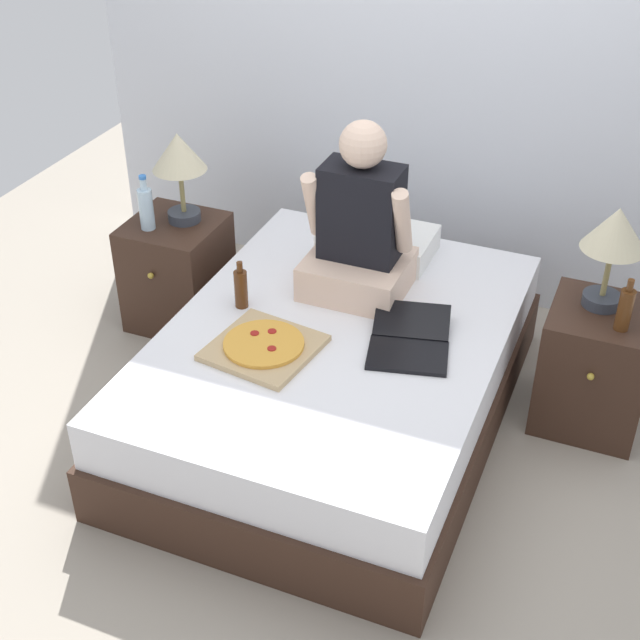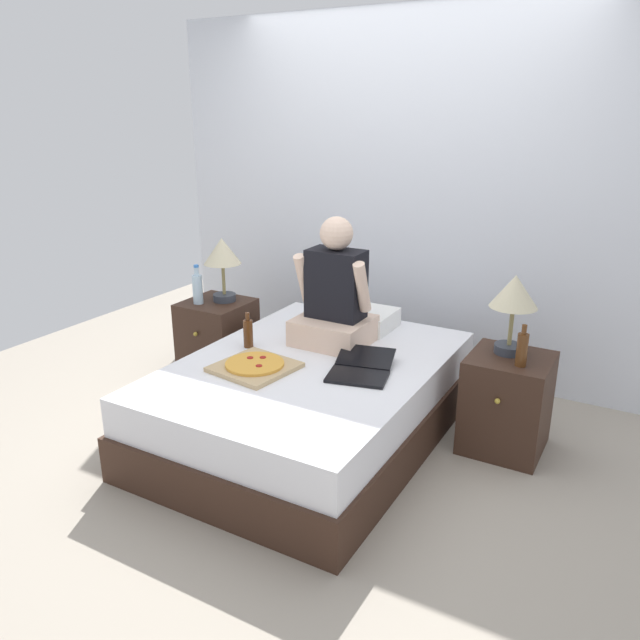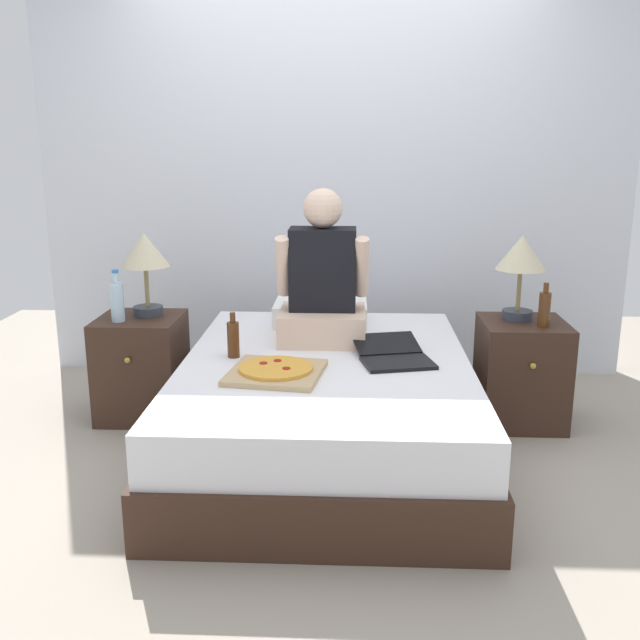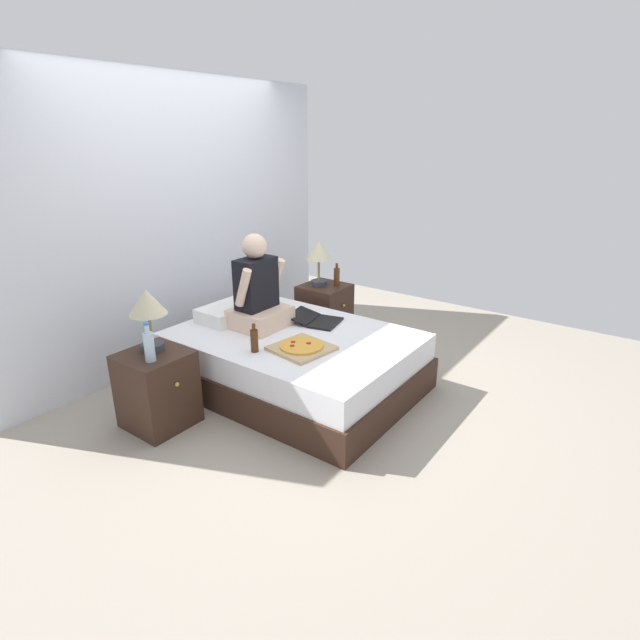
% 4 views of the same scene
% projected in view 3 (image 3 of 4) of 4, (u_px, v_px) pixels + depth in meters
% --- Properties ---
extents(ground_plane, '(5.70, 5.70, 0.00)m').
position_uv_depth(ground_plane, '(326.00, 451.00, 3.51)').
color(ground_plane, '#9E9384').
extents(wall_back, '(3.70, 0.12, 2.50)m').
position_uv_depth(wall_back, '(334.00, 179.00, 4.48)').
color(wall_back, silver).
rests_on(wall_back, ground).
extents(bed, '(1.40, 1.93, 0.48)m').
position_uv_depth(bed, '(326.00, 407.00, 3.45)').
color(bed, '#382319').
rests_on(bed, ground).
extents(nightstand_left, '(0.44, 0.47, 0.56)m').
position_uv_depth(nightstand_left, '(142.00, 367.00, 3.91)').
color(nightstand_left, '#382319').
rests_on(nightstand_left, ground).
extents(lamp_on_left_nightstand, '(0.26, 0.26, 0.45)m').
position_uv_depth(lamp_on_left_nightstand, '(145.00, 256.00, 3.81)').
color(lamp_on_left_nightstand, '#333842').
rests_on(lamp_on_left_nightstand, nightstand_left).
extents(water_bottle, '(0.07, 0.07, 0.28)m').
position_uv_depth(water_bottle, '(117.00, 301.00, 3.73)').
color(water_bottle, silver).
rests_on(water_bottle, nightstand_left).
extents(nightstand_right, '(0.44, 0.47, 0.56)m').
position_uv_depth(nightstand_right, '(521.00, 372.00, 3.82)').
color(nightstand_right, '#382319').
rests_on(nightstand_right, ground).
extents(lamp_on_right_nightstand, '(0.26, 0.26, 0.45)m').
position_uv_depth(lamp_on_right_nightstand, '(521.00, 259.00, 3.72)').
color(lamp_on_right_nightstand, '#333842').
rests_on(lamp_on_right_nightstand, nightstand_right).
extents(beer_bottle, '(0.06, 0.06, 0.23)m').
position_uv_depth(beer_bottle, '(544.00, 309.00, 3.62)').
color(beer_bottle, '#512D14').
rests_on(beer_bottle, nightstand_right).
extents(pillow, '(0.52, 0.34, 0.12)m').
position_uv_depth(pillow, '(321.00, 313.00, 4.04)').
color(pillow, white).
rests_on(pillow, bed).
extents(person_seated, '(0.47, 0.40, 0.78)m').
position_uv_depth(person_seated, '(323.00, 285.00, 3.66)').
color(person_seated, beige).
rests_on(person_seated, bed).
extents(laptop, '(0.40, 0.48, 0.07)m').
position_uv_depth(laptop, '(394.00, 356.00, 3.37)').
color(laptop, black).
rests_on(laptop, bed).
extents(pizza_box, '(0.45, 0.45, 0.04)m').
position_uv_depth(pizza_box, '(276.00, 371.00, 3.16)').
color(pizza_box, tan).
rests_on(pizza_box, bed).
extents(beer_bottle_on_bed, '(0.06, 0.06, 0.22)m').
position_uv_depth(beer_bottle_on_bed, '(233.00, 339.00, 3.41)').
color(beer_bottle_on_bed, '#4C2811').
rests_on(beer_bottle_on_bed, bed).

